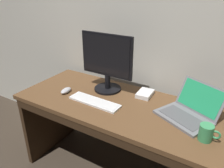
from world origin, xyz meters
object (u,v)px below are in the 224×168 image
object	(u,v)px
external_drive_box	(145,94)
coffee_mug	(206,133)
laptop_space_gray	(188,112)
computer_mouse	(66,90)
external_monitor	(107,63)
wired_keyboard	(95,102)

from	to	relation	value
external_drive_box	coffee_mug	size ratio (longest dim) A/B	1.32
laptop_space_gray	computer_mouse	world-z (taller)	laptop_space_gray
external_drive_box	external_monitor	bearing A→B (deg)	-167.25
laptop_space_gray	wired_keyboard	size ratio (longest dim) A/B	1.06
laptop_space_gray	external_monitor	xyz separation A→B (m)	(-0.67, 0.06, 0.19)
external_monitor	external_drive_box	world-z (taller)	external_monitor
laptop_space_gray	external_drive_box	size ratio (longest dim) A/B	2.80
external_drive_box	coffee_mug	xyz separation A→B (m)	(0.51, -0.32, 0.03)
computer_mouse	external_drive_box	bearing A→B (deg)	21.50
laptop_space_gray	computer_mouse	distance (m)	0.95
laptop_space_gray	computer_mouse	bearing A→B (deg)	-171.06
laptop_space_gray	coffee_mug	size ratio (longest dim) A/B	3.70
external_monitor	coffee_mug	distance (m)	0.88
laptop_space_gray	external_monitor	size ratio (longest dim) A/B	0.93
wired_keyboard	coffee_mug	bearing A→B (deg)	-1.70
external_monitor	coffee_mug	size ratio (longest dim) A/B	3.98
external_monitor	laptop_space_gray	bearing A→B (deg)	-5.45
wired_keyboard	external_drive_box	size ratio (longest dim) A/B	2.64
computer_mouse	external_monitor	bearing A→B (deg)	34.26
external_monitor	coffee_mug	world-z (taller)	external_monitor
laptop_space_gray	coffee_mug	world-z (taller)	laptop_space_gray
external_monitor	coffee_mug	xyz separation A→B (m)	(0.82, -0.25, -0.19)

